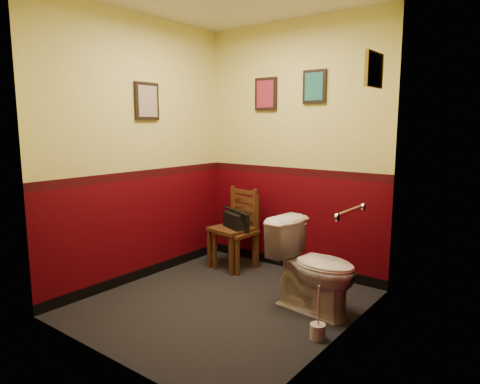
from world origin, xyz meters
The scene contains 16 objects.
floor centered at (0.00, 0.00, 0.00)m, with size 2.20×2.40×0.00m, color black.
wall_back centered at (0.00, 1.20, 1.35)m, with size 2.20×2.70×0.00m, color #4B030B.
wall_front centered at (0.00, -1.20, 1.35)m, with size 2.20×2.70×0.00m, color #4B030B.
wall_left centered at (-1.10, 0.00, 1.35)m, with size 2.40×2.70×0.00m, color #4B030B.
wall_right centered at (1.10, 0.00, 1.35)m, with size 2.40×2.70×0.00m, color #4B030B.
grab_bar centered at (1.07, 0.25, 0.95)m, with size 0.05×0.56×0.06m.
framed_print_back_a centered at (-0.35, 1.18, 1.95)m, with size 0.28×0.04×0.36m.
framed_print_back_b centered at (0.25, 1.18, 2.00)m, with size 0.26×0.04×0.34m.
framed_print_left centered at (-1.08, 0.10, 1.85)m, with size 0.04×0.30×0.38m.
framed_print_right centered at (1.08, 0.60, 2.05)m, with size 0.04×0.34×0.28m.
toilet centered at (0.72, 0.36, 0.39)m, with size 0.45×0.80×0.78m, color white.
toilet_brush centered at (0.99, -0.07, 0.07)m, with size 0.12×0.12×0.43m.
chair_left centered at (-0.54, 0.86, 0.45)m, with size 0.48×0.48×0.90m.
chair_right centered at (-0.50, 0.87, 0.42)m, with size 0.41×0.41×0.83m.
handbag centered at (-0.50, 0.83, 0.54)m, with size 0.37×0.28×0.24m.
tp_stack centered at (0.40, 0.98, 0.12)m, with size 0.22×0.13×0.28m.
Camera 1 is at (2.37, -2.85, 1.62)m, focal length 32.00 mm.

